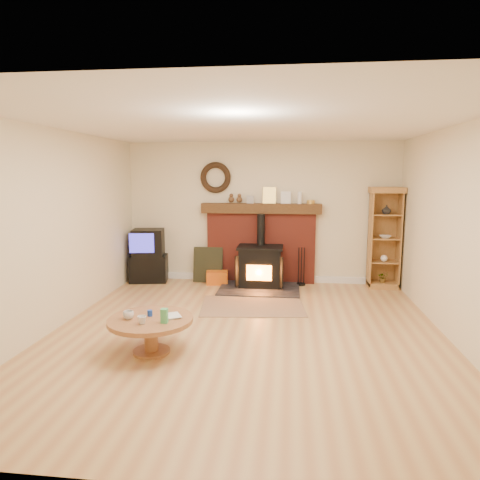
# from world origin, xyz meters

# --- Properties ---
(ground) EXTENTS (5.50, 5.50, 0.00)m
(ground) POSITION_xyz_m (0.00, 0.00, 0.00)
(ground) COLOR #B47D4B
(ground) RESTS_ON ground
(room_shell) EXTENTS (5.02, 5.52, 2.61)m
(room_shell) POSITION_xyz_m (-0.02, 0.09, 1.72)
(room_shell) COLOR beige
(room_shell) RESTS_ON ground
(chimney_breast) EXTENTS (2.20, 0.22, 1.78)m
(chimney_breast) POSITION_xyz_m (0.00, 2.67, 0.80)
(chimney_breast) COLOR maroon
(chimney_breast) RESTS_ON ground
(wood_stove) EXTENTS (1.40, 1.00, 1.30)m
(wood_stove) POSITION_xyz_m (0.02, 2.27, 0.36)
(wood_stove) COLOR black
(wood_stove) RESTS_ON ground
(area_rug) EXTENTS (1.66, 1.23, 0.01)m
(area_rug) POSITION_xyz_m (-0.02, 1.14, 0.01)
(area_rug) COLOR brown
(area_rug) RESTS_ON ground
(tv_unit) EXTENTS (0.75, 0.58, 0.99)m
(tv_unit) POSITION_xyz_m (-2.10, 2.47, 0.48)
(tv_unit) COLOR black
(tv_unit) RESTS_ON ground
(curio_cabinet) EXTENTS (0.58, 0.41, 1.79)m
(curio_cabinet) POSITION_xyz_m (2.20, 2.55, 0.90)
(curio_cabinet) COLOR olive
(curio_cabinet) RESTS_ON ground
(firelog_box) EXTENTS (0.42, 0.30, 0.24)m
(firelog_box) POSITION_xyz_m (-0.79, 2.40, 0.12)
(firelog_box) COLOR orange
(firelog_box) RESTS_ON ground
(leaning_painting) EXTENTS (0.55, 0.15, 0.66)m
(leaning_painting) POSITION_xyz_m (-0.98, 2.55, 0.33)
(leaning_painting) COLOR black
(leaning_painting) RESTS_ON ground
(fire_tools) EXTENTS (0.16, 0.16, 0.70)m
(fire_tools) POSITION_xyz_m (0.75, 2.50, 0.13)
(fire_tools) COLOR black
(fire_tools) RESTS_ON ground
(coffee_table) EXTENTS (0.96, 0.96, 0.57)m
(coffee_table) POSITION_xyz_m (-1.01, -0.72, 0.33)
(coffee_table) COLOR brown
(coffee_table) RESTS_ON ground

